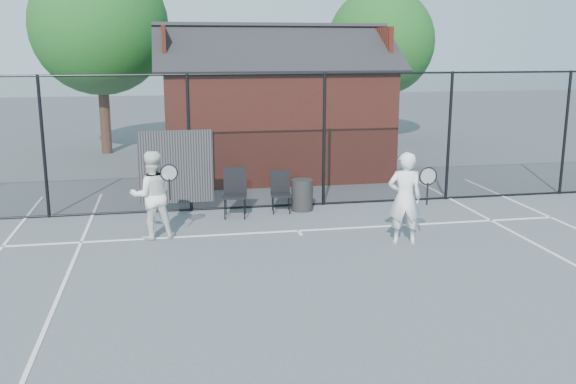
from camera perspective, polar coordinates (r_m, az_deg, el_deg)
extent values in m
plane|color=#4B5256|center=(9.89, 4.44, -8.27)|extent=(80.00, 80.00, 0.00)
cube|color=silver|center=(12.65, 0.91, -3.46)|extent=(11.00, 0.06, 0.01)
cube|color=silver|center=(7.93, -22.29, -14.78)|extent=(0.06, 18.00, 0.01)
cube|color=silver|center=(12.51, 1.05, -3.65)|extent=(0.06, 0.30, 0.01)
cylinder|color=black|center=(14.28, -20.91, 3.71)|extent=(0.07, 0.07, 3.00)
cylinder|color=black|center=(14.05, -8.77, 4.27)|extent=(0.07, 0.07, 3.00)
cylinder|color=black|center=(14.47, 3.22, 4.64)|extent=(0.07, 0.07, 3.00)
cylinder|color=black|center=(15.46, 14.12, 4.81)|extent=(0.07, 0.07, 3.00)
cylinder|color=black|center=(16.93, 23.42, 4.81)|extent=(0.07, 0.07, 3.00)
cylinder|color=black|center=(14.12, -0.71, 10.46)|extent=(22.00, 0.04, 0.04)
cylinder|color=black|center=(14.54, -0.68, -1.20)|extent=(22.00, 0.04, 0.04)
cube|color=black|center=(14.26, -0.69, 4.54)|extent=(22.00, 3.00, 0.01)
cube|color=black|center=(14.11, -9.92, 2.21)|extent=(1.60, 0.04, 1.60)
cube|color=maroon|center=(18.25, -1.34, 6.36)|extent=(6.00, 4.00, 3.00)
cube|color=black|center=(17.15, -0.82, 12.75)|extent=(6.50, 2.36, 1.32)
cube|color=black|center=(19.13, -1.88, 12.75)|extent=(6.50, 2.36, 1.32)
cube|color=maroon|center=(17.90, -10.97, 12.53)|extent=(0.10, 2.80, 1.06)
cube|color=maroon|center=(18.85, 7.73, 12.64)|extent=(0.10, 2.80, 1.06)
cylinder|color=#332014|center=(22.61, -15.96, 6.51)|extent=(0.36, 0.36, 2.52)
sphere|color=#164D17|center=(22.50, -16.43, 13.97)|extent=(4.48, 4.48, 4.48)
cylinder|color=#332014|center=(24.83, 8.08, 7.06)|extent=(0.36, 0.36, 2.23)
sphere|color=#164D17|center=(24.71, 8.27, 13.08)|extent=(3.97, 3.97, 3.97)
imported|color=white|center=(11.87, 10.34, -0.54)|extent=(0.68, 0.51, 1.71)
torus|color=black|center=(11.56, 12.35, 1.39)|extent=(0.33, 0.03, 0.33)
cylinder|color=black|center=(11.63, 12.27, -0.15)|extent=(0.03, 0.03, 0.41)
imported|color=white|center=(12.27, -12.01, -0.27)|extent=(0.91, 0.77, 1.67)
torus|color=black|center=(11.84, -10.53, 1.69)|extent=(0.33, 0.03, 0.33)
cylinder|color=black|center=(11.90, -10.47, 0.22)|extent=(0.03, 0.03, 0.40)
cube|color=black|center=(13.59, -4.75, -0.15)|extent=(0.57, 0.58, 1.02)
cube|color=black|center=(13.95, -0.64, -0.06)|extent=(0.47, 0.48, 0.89)
cylinder|color=#252525|center=(14.17, 1.26, -0.26)|extent=(0.53, 0.53, 0.69)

